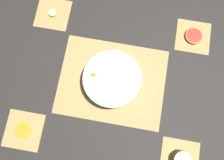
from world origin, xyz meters
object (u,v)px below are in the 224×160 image
Objects in this scene: fruit_salad_bowl at (112,79)px; orange_slice_whole at (23,130)px; banana_coin_single at (52,13)px; grapefruit_slice at (194,36)px; apple_half at (182,160)px.

fruit_salad_bowl reaches higher than orange_slice_whole.
fruit_salad_bowl is 0.44m from orange_slice_whole.
banana_coin_single is 0.48× the size of grapefruit_slice.
apple_half is 0.68m from orange_slice_whole.
fruit_salad_bowl is 0.44m from banana_coin_single.
apple_half is 0.56m from grapefruit_slice.
fruit_salad_bowl is 0.44m from apple_half.
grapefruit_slice is (0.68, 0.56, 0.00)m from orange_slice_whole.
grapefruit_slice is (0.68, 0.00, 0.00)m from banana_coin_single.
grapefruit_slice is at bearing 90.00° from apple_half.
orange_slice_whole is (-0.34, -0.28, -0.04)m from fruit_salad_bowl.
grapefruit_slice reaches higher than orange_slice_whole.
banana_coin_single is (-0.00, 0.56, -0.00)m from orange_slice_whole.
apple_half is at bearing -39.42° from banana_coin_single.
grapefruit_slice is at bearing 39.42° from orange_slice_whole.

